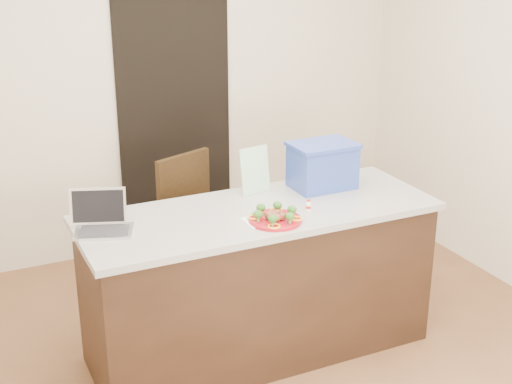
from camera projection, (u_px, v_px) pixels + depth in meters
name	position (u px, v px, depth m)	size (l,w,h in m)	color
ground	(277.00, 369.00, 4.17)	(4.00, 4.00, 0.00)	brown
room_shell	(280.00, 98.00, 3.60)	(4.00, 4.00, 4.00)	white
doorway	(175.00, 123.00, 5.54)	(0.90, 0.02, 2.00)	black
island	(259.00, 281.00, 4.22)	(2.06, 0.76, 0.92)	black
plate	(275.00, 220.00, 3.89)	(0.29, 0.29, 0.02)	maroon
meatballs	(274.00, 215.00, 3.88)	(0.11, 0.12, 0.04)	brown
broccoli	(275.00, 212.00, 3.87)	(0.25, 0.23, 0.04)	#1D4813
pepper_rings	(275.00, 218.00, 3.88)	(0.27, 0.27, 0.01)	#F4A719
napkin	(259.00, 221.00, 3.89)	(0.16, 0.16, 0.01)	white
fork	(255.00, 220.00, 3.89)	(0.03, 0.14, 0.00)	#B4B5B9
knife	(266.00, 220.00, 3.88)	(0.04, 0.21, 0.01)	silver
yogurt_bottle	(308.00, 206.00, 4.04)	(0.03, 0.03, 0.06)	white
laptop	(101.00, 219.00, 3.77)	(0.35, 0.33, 0.21)	silver
leaflet	(255.00, 170.00, 4.27)	(0.20, 0.00, 0.29)	white
blue_box	(322.00, 165.00, 4.36)	(0.39, 0.29, 0.28)	#293F95
chair	(190.00, 220.00, 4.83)	(0.57, 0.59, 1.00)	black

